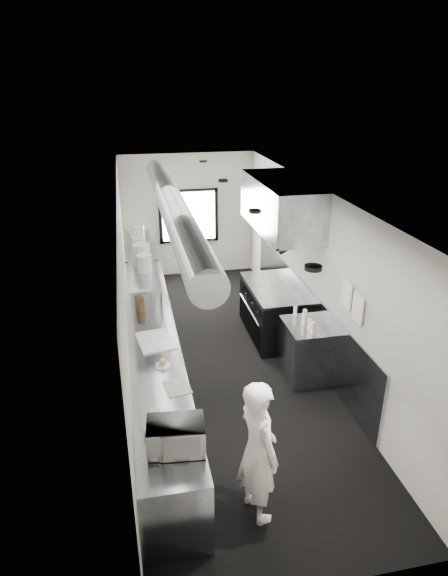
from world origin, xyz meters
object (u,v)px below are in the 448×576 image
deli_tub_a (150,432)px  plate_stack_a (144,263)px  range (272,311)px  cutting_board (156,341)px  exhaust_hood (281,205)px  microwave (176,436)px  bottle_station (306,351)px  squeeze_bottle_e (295,311)px  knife_block (140,303)px  squeeze_bottle_c (304,319)px  far_work_table (142,271)px  pass_shelf (142,258)px  plate_stack_d (137,236)px  squeeze_bottle_a (313,328)px  plate_stack_b (142,255)px  line_cook (258,450)px  small_plate (163,365)px  deli_tub_b (154,415)px  squeeze_bottle_b (310,324)px  squeeze_bottle_d (305,316)px  prep_counter (154,360)px

deli_tub_a → plate_stack_a: bearing=87.1°
range → cutting_board: range is taller
exhaust_hood → microwave: exhaust_hood is taller
cutting_board → bottle_station: bearing=0.7°
deli_tub_a → squeeze_bottle_e: squeeze_bottle_e is taller
knife_block → squeeze_bottle_c: size_ratio=1.28×
far_work_table → plate_stack_a: size_ratio=4.48×
pass_shelf → bottle_station: bearing=-36.0°
pass_shelf → plate_stack_d: bearing=93.5°
exhaust_hood → squeeze_bottle_e: 1.76m
range → squeeze_bottle_a: bearing=-87.6°
far_work_table → knife_block: size_ratio=5.32×
microwave → plate_stack_b: (-0.12, 3.50, 0.68)m
line_cook → deli_tub_a: bearing=56.1°
plate_stack_a → line_cook: bearing=-74.6°
small_plate → squeeze_bottle_e: size_ratio=1.17×
far_work_table → microwave: (0.07, -6.13, 0.61)m
knife_block → squeeze_bottle_e: 2.46m
far_work_table → deli_tub_b: 5.63m
deli_tub_b → plate_stack_d: bearing=89.5°
squeeze_bottle_b → squeeze_bottle_e: 0.46m
exhaust_hood → cutting_board: 3.02m
plate_stack_a → squeeze_bottle_d: bearing=-20.5°
small_plate → squeeze_bottle_c: (2.17, 0.73, 0.08)m
knife_block → cutting_board: bearing=-99.0°
plate_stack_a → cutting_board: bearing=-86.9°
bottle_station → plate_stack_a: (-2.33, 0.98, 1.25)m
line_cook → small_plate: 1.85m
far_work_table → small_plate: bearing=-89.1°
plate_stack_a → exhaust_hood: bearing=10.4°
exhaust_hood → line_cook: 4.28m
cutting_board → plate_stack_a: 1.29m
line_cook → plate_stack_a: size_ratio=6.14×
exhaust_hood → cutting_board: (-2.22, -1.43, -1.48)m
range → squeeze_bottle_c: bearing=-87.6°
cutting_board → range: bearing=33.5°
deli_tub_b → plate_stack_b: (0.06, 2.98, 0.80)m
squeeze_bottle_c → squeeze_bottle_a: bearing=-87.6°
far_work_table → microwave: size_ratio=2.28×
knife_block → squeeze_bottle_d: (2.43, -0.92, -0.01)m
squeeze_bottle_d → far_work_table: bearing=121.2°
prep_counter → squeeze_bottle_c: squeeze_bottle_c is taller
plate_stack_d → cutting_board: bearing=-87.4°
squeeze_bottle_b → microwave: bearing=-136.2°
microwave → cutting_board: bearing=96.6°
exhaust_hood → plate_stack_d: exhaust_hood is taller
microwave → squeeze_bottle_a: bearing=47.2°
knife_block → prep_counter: bearing=-98.5°
far_work_table → knife_block: 2.92m
squeeze_bottle_c → squeeze_bottle_d: 0.09m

